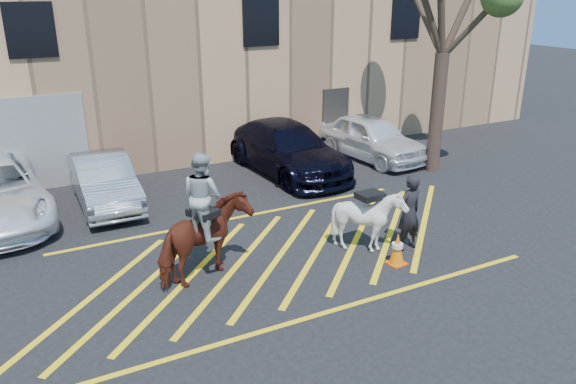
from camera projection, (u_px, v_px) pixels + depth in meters
name	position (u px, v px, depth m)	size (l,w,h in m)	color
ground	(274.00, 251.00, 12.95)	(90.00, 90.00, 0.00)	black
car_silver_sedan	(104.00, 181.00, 15.49)	(1.45, 4.16, 1.37)	#979BA5
car_blue_suv	(287.00, 148.00, 18.16)	(2.23, 5.49, 1.59)	black
car_white_suv	(371.00, 137.00, 19.64)	(1.79, 4.45, 1.52)	white
handler	(409.00, 212.00, 12.77)	(0.66, 0.43, 1.80)	black
warehouse	(136.00, 43.00, 21.65)	(32.42, 10.20, 7.30)	tan
hatching_zone	(280.00, 256.00, 12.70)	(12.60, 5.12, 0.01)	yellow
mounted_bay	(204.00, 230.00, 11.36)	(2.28, 1.70, 2.73)	#5A2215
saddled_white	(369.00, 220.00, 12.73)	(1.29, 1.43, 1.51)	silver
traffic_cone	(397.00, 249.00, 12.22)	(0.42, 0.42, 0.73)	#EC4B09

